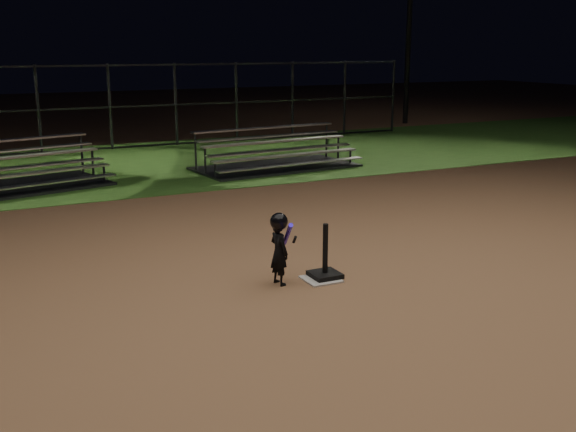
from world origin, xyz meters
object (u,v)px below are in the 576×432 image
object	(u,v)px
batting_tee	(325,267)
bleacher_left	(6,181)
home_plate	(321,279)
child_batter	(279,246)
bleacher_right	(276,160)

from	to	relation	value
batting_tee	bleacher_left	world-z (taller)	bleacher_left
home_plate	bleacher_left	size ratio (longest dim) A/B	0.10
home_plate	bleacher_left	distance (m)	8.60
batting_tee	child_batter	distance (m)	0.74
home_plate	child_batter	bearing A→B (deg)	169.80
batting_tee	home_plate	bearing A→B (deg)	-155.18
child_batter	bleacher_left	distance (m)	8.31
batting_tee	child_batter	xyz separation A→B (m)	(-0.64, 0.06, 0.36)
child_batter	bleacher_left	bearing A→B (deg)	7.55
child_batter	batting_tee	bearing A→B (deg)	-107.46
home_plate	bleacher_right	xyz separation A→B (m)	(3.03, 7.91, 0.19)
child_batter	bleacher_left	size ratio (longest dim) A/B	0.21
bleacher_right	home_plate	bearing A→B (deg)	-116.33
batting_tee	bleacher_right	distance (m)	8.40
batting_tee	child_batter	size ratio (longest dim) A/B	0.76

